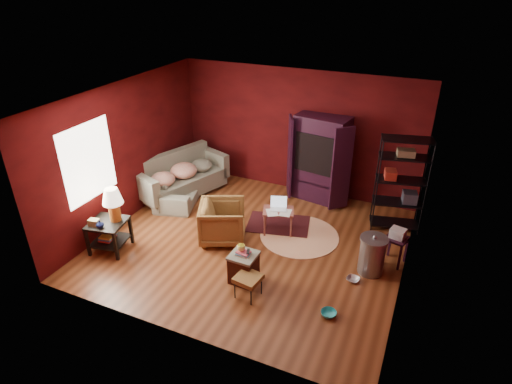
# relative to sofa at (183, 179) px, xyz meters

# --- Properties ---
(room) EXTENTS (5.54, 5.04, 2.84)m
(room) POSITION_rel_sofa_xyz_m (2.20, -1.17, 1.00)
(room) COLOR brown
(room) RESTS_ON ground
(sofa) EXTENTS (1.13, 2.14, 0.80)m
(sofa) POSITION_rel_sofa_xyz_m (0.00, 0.00, 0.00)
(sofa) COLOR gray
(sofa) RESTS_ON ground
(armchair) EXTENTS (1.04, 1.07, 0.85)m
(armchair) POSITION_rel_sofa_xyz_m (1.68, -1.26, 0.02)
(armchair) COLOR black
(armchair) RESTS_ON ground
(pet_bowl_steel) EXTENTS (0.22, 0.09, 0.21)m
(pet_bowl_steel) POSITION_rel_sofa_xyz_m (4.25, -1.49, -0.29)
(pet_bowl_steel) COLOR silver
(pet_bowl_steel) RESTS_ON ground
(pet_bowl_turquoise) EXTENTS (0.25, 0.10, 0.24)m
(pet_bowl_turquoise) POSITION_rel_sofa_xyz_m (4.10, -2.44, -0.28)
(pet_bowl_turquoise) COLOR #29B8C1
(pet_bowl_turquoise) RESTS_ON ground
(vase) EXTENTS (0.17, 0.18, 0.14)m
(vase) POSITION_rel_sofa_xyz_m (-0.05, -2.59, 0.26)
(vase) COLOR #0B1339
(vase) RESTS_ON side_table
(mug) EXTENTS (0.15, 0.13, 0.13)m
(mug) POSITION_rel_sofa_xyz_m (2.53, -2.20, 0.25)
(mug) COLOR #FFF97C
(mug) RESTS_ON hamper
(side_table) EXTENTS (0.72, 0.72, 1.23)m
(side_table) POSITION_rel_sofa_xyz_m (-0.02, -2.33, 0.34)
(side_table) COLOR black
(side_table) RESTS_ON ground
(sofa_cushions) EXTENTS (1.51, 2.28, 0.89)m
(sofa_cushions) POSITION_rel_sofa_xyz_m (-0.05, -0.01, 0.04)
(sofa_cushions) COLOR gray
(sofa_cushions) RESTS_ON sofa
(hamper) EXTENTS (0.44, 0.44, 0.61)m
(hamper) POSITION_rel_sofa_xyz_m (2.57, -2.22, -0.13)
(hamper) COLOR #40190E
(hamper) RESTS_ON ground
(footstool) EXTENTS (0.43, 0.43, 0.39)m
(footstool) POSITION_rel_sofa_xyz_m (2.80, -2.54, -0.06)
(footstool) COLOR black
(footstool) RESTS_ON ground
(rug_round) EXTENTS (1.72, 1.72, 0.01)m
(rug_round) POSITION_rel_sofa_xyz_m (3.00, -0.57, -0.39)
(rug_round) COLOR white
(rug_round) RESTS_ON ground
(rug_oriental) EXTENTS (1.40, 1.09, 0.01)m
(rug_oriental) POSITION_rel_sofa_xyz_m (2.47, -0.34, -0.38)
(rug_oriental) COLOR #50151A
(rug_oriental) RESTS_ON ground
(laptop_desk) EXTENTS (0.69, 0.60, 0.73)m
(laptop_desk) POSITION_rel_sofa_xyz_m (2.56, -0.60, 0.05)
(laptop_desk) COLOR #934D43
(laptop_desk) RESTS_ON ground
(tv_armoire) EXTENTS (1.50, 0.94, 1.92)m
(tv_armoire) POSITION_rel_sofa_xyz_m (2.86, 1.08, 0.60)
(tv_armoire) COLOR black
(tv_armoire) RESTS_ON ground
(wire_shelving) EXTENTS (1.00, 0.60, 1.91)m
(wire_shelving) POSITION_rel_sofa_xyz_m (4.64, 0.50, 0.65)
(wire_shelving) COLOR black
(wire_shelving) RESTS_ON ground
(small_stand) EXTENTS (0.43, 0.43, 0.70)m
(small_stand) POSITION_rel_sofa_xyz_m (4.79, -0.70, 0.13)
(small_stand) COLOR black
(small_stand) RESTS_ON ground
(trash_can) EXTENTS (0.59, 0.59, 0.74)m
(trash_can) POSITION_rel_sofa_xyz_m (4.47, -1.12, -0.05)
(trash_can) COLOR gray
(trash_can) RESTS_ON ground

